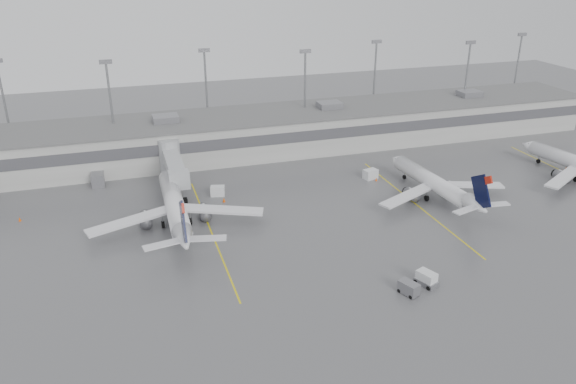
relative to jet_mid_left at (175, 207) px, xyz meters
name	(u,v)px	position (x,y,z in m)	size (l,w,h in m)	color
ground	(385,297)	(22.23, -28.03, -3.07)	(260.00, 260.00, 0.00)	#525254
terminal	(263,132)	(22.22, 29.95, 1.10)	(152.00, 17.00, 9.45)	#A2A29D
light_masts	(255,89)	(22.23, 35.72, 8.96)	(142.40, 8.00, 20.60)	gray
jet_bridge_right	(172,163)	(1.73, 17.69, 0.80)	(4.00, 17.20, 7.00)	#A1A4A6
stand_markings	(318,216)	(22.23, -4.03, -3.06)	(105.25, 40.00, 0.01)	yellow
jet_mid_left	(175,207)	(0.00, 0.00, 0.00)	(27.22, 30.50, 9.87)	white
jet_mid_right	(436,183)	(44.00, -3.19, -0.30)	(24.49, 27.53, 8.90)	white
baggage_tug	(426,280)	(28.51, -27.03, -2.34)	(2.74, 3.33, 1.85)	white
baggage_cart	(409,288)	(25.31, -28.23, -2.20)	(2.34, 2.94, 1.66)	slate
gse_uld_b	(218,191)	(8.34, 9.24, -2.21)	(2.42, 1.61, 1.71)	white
gse_uld_c	(370,174)	(37.30, 8.40, -2.17)	(2.53, 1.69, 1.79)	white
gse_loader	(98,179)	(-11.64, 20.53, -1.95)	(2.24, 3.58, 2.24)	slate
cone_a	(20,219)	(-23.67, 8.70, -2.72)	(0.43, 0.43, 0.69)	#FE5605
cone_b	(224,200)	(8.82, 6.17, -2.67)	(0.49, 0.49, 0.79)	#FE5605
cone_c	(376,179)	(37.89, 7.07, -2.73)	(0.42, 0.42, 0.66)	#FE5605
cone_d	(566,168)	(75.99, 1.15, -2.72)	(0.43, 0.43, 0.69)	#FE5605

